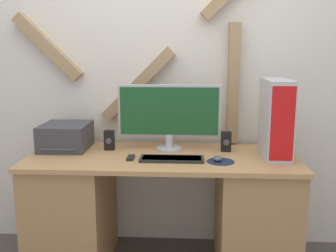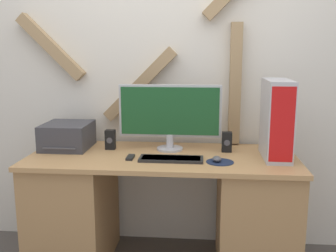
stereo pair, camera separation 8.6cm
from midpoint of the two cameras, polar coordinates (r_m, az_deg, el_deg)
name	(u,v)px [view 2 (the right image)]	position (r m, az deg, el deg)	size (l,w,h in m)	color
wall_back	(168,67)	(2.93, 0.90, 8.58)	(6.40, 0.13, 2.70)	silver
desk	(163,209)	(2.73, 0.12, -12.01)	(1.76, 0.72, 0.79)	tan
monitor	(170,113)	(2.69, 1.20, 1.84)	(0.70, 0.18, 0.45)	#B7B7BC
keyboard	(171,159)	(2.48, 1.45, -4.78)	(0.40, 0.14, 0.02)	black
mousepad	(220,162)	(2.47, 8.54, -5.20)	(0.17, 0.17, 0.00)	#19233D
mouse	(217,159)	(2.47, 8.10, -4.74)	(0.05, 0.08, 0.03)	#4C4C51
computer_tower	(277,119)	(2.59, 16.42, 0.92)	(0.16, 0.38, 0.50)	#B2B2B7
printer	(67,136)	(2.85, -13.56, -1.39)	(0.32, 0.35, 0.18)	#38383D
speaker_left	(110,140)	(2.76, -7.49, -1.98)	(0.07, 0.06, 0.14)	black
speaker_right	(227,142)	(2.71, 9.43, -2.30)	(0.07, 0.06, 0.14)	black
remote_control	(130,157)	(2.53, -4.52, -4.56)	(0.04, 0.11, 0.02)	black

